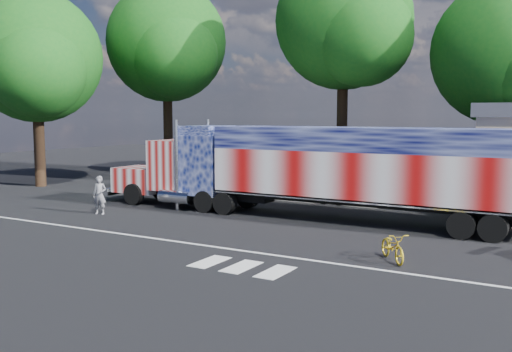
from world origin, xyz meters
The scene contains 10 objects.
ground centered at (0.00, 0.00, 0.00)m, with size 100.00×100.00×0.00m, color black.
lane_markings centered at (1.71, -3.77, 0.01)m, with size 30.00×2.67×0.01m.
semi_truck centered at (2.18, 3.94, 2.30)m, with size 20.95×3.31×4.47m.
coach_bus centered at (-1.63, 9.29, 1.73)m, with size 11.46×2.67×3.33m.
woman centered at (-6.76, -0.12, 0.92)m, with size 0.67×0.44×1.83m, color slate.
bicycle centered at (7.85, -1.75, 0.48)m, with size 0.63×1.82×0.95m, color gold.
tree_w_a centered at (-17.90, 5.65, 8.36)m, with size 8.86×8.43×12.63m.
tree_ne_a centered at (8.93, 16.58, 8.25)m, with size 8.87×8.45×12.53m.
tree_nw_a centered at (-14.55, 14.88, 10.08)m, with size 9.39×8.94×14.62m.
tree_n_mid centered at (-0.79, 15.89, 10.67)m, with size 9.29×8.85×15.17m.
Camera 1 is at (13.06, -19.54, 4.70)m, focal length 40.00 mm.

